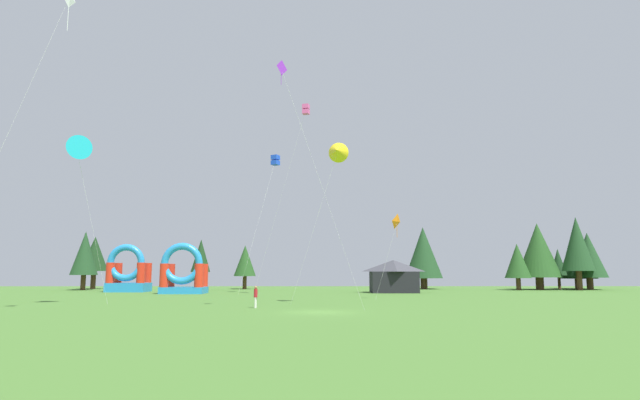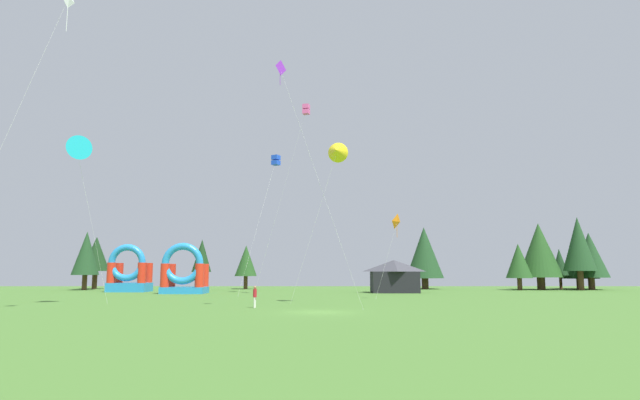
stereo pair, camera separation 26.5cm
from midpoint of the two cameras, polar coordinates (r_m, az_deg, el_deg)
The scene contains 23 objects.
ground_plane at distance 36.41m, azimuth -0.13°, elevation -12.00°, with size 120.00×120.00×0.00m, color #47752D.
kite_pink_box at distance 61.74m, azimuth -1.67°, elevation 9.68°, with size 6.36×2.20×21.75m.
kite_orange_diamond at distance 52.48m, azimuth 8.19°, elevation -2.45°, with size 2.81×1.14×8.02m.
kite_white_diamond at distance 40.93m, azimuth -25.55°, elevation 18.83°, with size 5.46×3.89×21.24m.
kite_yellow_delta at distance 44.95m, azimuth 1.74°, elevation 5.26°, with size 4.90×1.89×13.71m.
kite_purple_diamond at distance 40.26m, azimuth -4.33°, elevation 13.53°, with size 6.39×1.13×17.98m.
kite_cyan_delta at distance 48.76m, azimuth -24.82°, elevation 4.94°, with size 3.93×3.15×13.85m.
kite_blue_box at distance 65.67m, azimuth -4.95°, elevation 4.27°, with size 3.97×6.85×16.90m.
person_far_side at distance 40.85m, azimuth -7.13°, elevation -10.09°, with size 0.35×0.35×1.64m.
inflatable_orange_dome at distance 74.96m, azimuth -20.08°, elevation -7.60°, with size 5.08×3.84×6.24m.
inflatable_yellow_castle at distance 67.37m, azimuth -14.62°, elevation -7.82°, with size 5.25×3.85×6.14m.
festival_tent at distance 68.86m, azimuth 7.82°, elevation -8.13°, with size 5.82×4.34×4.13m.
tree_row_0 at distance 89.19m, azimuth -23.16°, elevation -5.38°, with size 4.15×4.15×7.99m.
tree_row_1 at distance 84.40m, azimuth -24.06°, elevation -5.26°, with size 3.82×3.82×8.46m.
tree_row_2 at distance 80.06m, azimuth -12.80°, elevation -5.90°, with size 2.84×2.84×7.35m.
tree_row_3 at distance 82.08m, azimuth -8.16°, elevation -6.50°, with size 3.36×3.36×6.63m.
tree_row_4 at distance 83.24m, azimuth 10.96°, elevation -5.59°, with size 5.71×5.71×9.44m.
tree_row_5 at distance 82.26m, azimuth 20.38°, elevation -6.17°, with size 3.72×3.72×6.67m.
tree_row_6 at distance 85.25m, azimuth 22.33°, elevation -5.03°, with size 6.31×6.31×9.80m.
tree_row_7 at distance 88.65m, azimuth 24.16°, elevation -6.14°, with size 2.39×2.39×6.10m.
tree_row_8 at distance 85.29m, azimuth 25.84°, elevation -4.30°, with size 4.50×4.50×10.52m.
tree_row_9 at distance 91.48m, azimuth 25.81°, elevation -5.16°, with size 5.67×5.67×9.44m.
tree_row_10 at distance 88.47m, azimuth 26.81°, elevation -5.32°, with size 5.17×5.17×8.40m.
Camera 1 is at (-0.23, -36.30, 2.79)m, focal length 29.74 mm.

